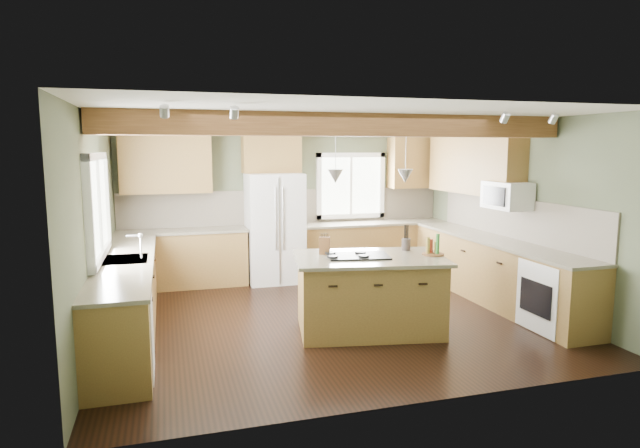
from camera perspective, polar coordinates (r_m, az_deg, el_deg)
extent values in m
plane|color=black|center=(7.14, 1.06, -9.92)|extent=(5.60, 5.60, 0.00)
plane|color=silver|center=(6.80, 1.12, 11.41)|extent=(5.60, 5.60, 0.00)
plane|color=#49523A|center=(9.25, -3.53, 2.44)|extent=(5.60, 0.00, 5.60)
plane|color=#49523A|center=(6.59, -22.85, -0.45)|extent=(0.00, 5.00, 5.00)
plane|color=#49523A|center=(8.13, 20.29, 1.18)|extent=(0.00, 5.00, 5.00)
cube|color=#522F17|center=(6.21, 2.84, 10.52)|extent=(5.55, 0.26, 0.26)
cube|color=#522F17|center=(9.11, -3.46, 10.16)|extent=(5.55, 0.20, 0.10)
cube|color=brown|center=(9.24, -3.51, 1.88)|extent=(5.58, 0.03, 0.58)
cube|color=brown|center=(8.17, 19.97, 0.59)|extent=(0.03, 3.70, 0.58)
cube|color=brown|center=(8.86, -14.44, -3.68)|extent=(2.02, 0.60, 0.88)
cube|color=#4B4437|center=(8.78, -14.54, -0.74)|extent=(2.06, 0.64, 0.04)
cube|color=brown|center=(9.53, 5.70, -2.65)|extent=(2.62, 0.60, 0.88)
cube|color=#4B4437|center=(9.45, 5.74, 0.10)|extent=(2.66, 0.64, 0.04)
cube|color=brown|center=(6.78, -19.86, -7.50)|extent=(0.60, 3.70, 0.88)
cube|color=#4B4437|center=(6.67, -20.05, -3.69)|extent=(0.64, 3.74, 0.04)
cube|color=brown|center=(8.14, 18.08, -4.86)|extent=(0.60, 3.70, 0.88)
cube|color=#4B4437|center=(8.05, 18.23, -1.66)|extent=(0.64, 3.74, 0.04)
cube|color=brown|center=(8.81, -16.12, 6.10)|extent=(1.40, 0.35, 0.90)
cube|color=brown|center=(8.97, -5.22, 7.69)|extent=(0.96, 0.35, 0.70)
cube|color=brown|center=(8.73, 16.05, 6.09)|extent=(0.35, 2.20, 0.90)
cube|color=brown|center=(9.81, 9.97, 6.46)|extent=(0.90, 0.35, 0.90)
cube|color=white|center=(6.60, -22.75, 1.76)|extent=(0.04, 1.60, 1.05)
cube|color=white|center=(9.53, 3.26, 4.11)|extent=(1.10, 0.04, 1.00)
cube|color=#262628|center=(6.67, -20.05, -3.65)|extent=(0.50, 0.65, 0.03)
cylinder|color=#B2B2B7|center=(6.64, -18.56, -2.37)|extent=(0.02, 0.02, 0.28)
cube|color=white|center=(5.54, -20.57, -11.13)|extent=(0.60, 0.60, 0.84)
cube|color=white|center=(7.13, 23.93, -7.04)|extent=(0.60, 0.72, 0.84)
cube|color=white|center=(7.93, 19.32, 2.89)|extent=(0.40, 0.70, 0.38)
cone|color=#B2B2B7|center=(6.25, 1.67, 5.10)|extent=(0.18, 0.18, 0.16)
cone|color=#B2B2B7|center=(6.41, 9.09, 5.08)|extent=(0.18, 0.18, 0.16)
cube|color=silver|center=(8.87, -4.86, -0.42)|extent=(0.90, 0.74, 1.80)
cube|color=olive|center=(6.55, 5.26, -7.58)|extent=(1.82, 1.30, 0.88)
cube|color=#4B4437|center=(6.44, 5.31, -3.64)|extent=(1.95, 1.43, 0.04)
cube|color=black|center=(6.41, 4.09, -3.41)|extent=(0.80, 0.60, 0.02)
cube|color=brown|center=(6.53, 0.49, -2.32)|extent=(0.15, 0.14, 0.21)
cylinder|color=#38302C|center=(6.88, 9.16, -2.16)|extent=(0.13, 0.13, 0.15)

